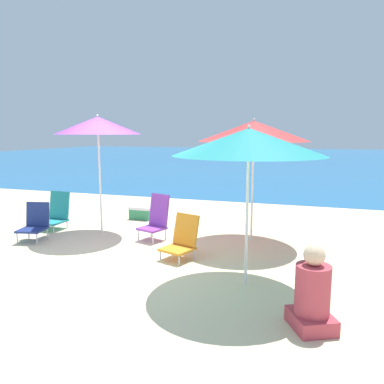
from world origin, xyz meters
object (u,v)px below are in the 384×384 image
object	(u,v)px
beach_umbrella_red	(254,131)
beach_chair_purple	(156,218)
beach_umbrella_teal	(249,142)
beach_chair_navy	(35,222)
beach_chair_teal	(56,213)
cooler_box	(141,213)
beach_umbrella_purple	(98,126)
person_seated_near	(312,295)
beach_chair_orange	(182,239)

from	to	relation	value
beach_umbrella_red	beach_chair_purple	bearing A→B (deg)	-165.58
beach_umbrella_teal	beach_chair_purple	distance (m)	2.95
beach_umbrella_red	beach_chair_navy	distance (m)	4.37
beach_umbrella_teal	beach_chair_purple	world-z (taller)	beach_umbrella_teal
beach_chair_teal	cooler_box	world-z (taller)	beach_chair_teal
beach_chair_purple	beach_umbrella_purple	bearing A→B (deg)	-164.01
person_seated_near	beach_chair_purple	bearing A→B (deg)	111.01
beach_chair_orange	person_seated_near	distance (m)	2.59
beach_umbrella_purple	beach_umbrella_red	bearing A→B (deg)	7.66
beach_chair_purple	cooler_box	size ratio (longest dim) A/B	1.64
beach_chair_teal	person_seated_near	size ratio (longest dim) A/B	0.86
beach_umbrella_purple	beach_chair_navy	distance (m)	2.16
beach_umbrella_red	beach_chair_purple	xyz separation A→B (m)	(-1.72, -0.44, -1.61)
beach_umbrella_purple	beach_umbrella_red	xyz separation A→B (m)	(2.93, 0.39, -0.11)
beach_umbrella_teal	beach_chair_orange	size ratio (longest dim) A/B	2.99
beach_chair_navy	cooler_box	xyz separation A→B (m)	(1.11, 2.21, -0.19)
cooler_box	beach_umbrella_red	bearing A→B (deg)	-20.19
beach_chair_purple	person_seated_near	world-z (taller)	person_seated_near
beach_chair_purple	beach_chair_teal	size ratio (longest dim) A/B	1.11
beach_umbrella_purple	cooler_box	bearing A→B (deg)	81.97
beach_umbrella_purple	beach_chair_teal	xyz separation A→B (m)	(-1.12, 0.05, -1.80)
beach_chair_orange	beach_chair_navy	bearing A→B (deg)	-162.82
beach_umbrella_teal	cooler_box	bearing A→B (deg)	134.38
beach_umbrella_teal	beach_chair_navy	world-z (taller)	beach_umbrella_teal
beach_umbrella_red	cooler_box	distance (m)	3.46
beach_umbrella_teal	beach_chair_navy	distance (m)	4.47
beach_umbrella_purple	beach_umbrella_teal	size ratio (longest dim) A/B	1.12
beach_umbrella_red	beach_umbrella_teal	world-z (taller)	beach_umbrella_red
beach_umbrella_red	beach_chair_orange	distance (m)	2.33
beach_umbrella_red	beach_chair_teal	xyz separation A→B (m)	(-4.06, -0.34, -1.69)
beach_chair_navy	beach_umbrella_red	bearing A→B (deg)	5.30
beach_chair_navy	beach_chair_purple	bearing A→B (deg)	7.67
beach_chair_orange	cooler_box	bearing A→B (deg)	147.66
beach_chair_teal	person_seated_near	distance (m)	5.79
beach_chair_purple	beach_chair_orange	world-z (taller)	beach_chair_purple
beach_chair_orange	cooler_box	xyz separation A→B (m)	(-1.84, 2.32, -0.17)
beach_umbrella_purple	cooler_box	world-z (taller)	beach_umbrella_purple
person_seated_near	cooler_box	xyz separation A→B (m)	(-3.84, 3.97, -0.21)
beach_umbrella_red	beach_umbrella_teal	xyz separation A→B (m)	(0.26, -2.06, -0.14)
person_seated_near	cooler_box	world-z (taller)	person_seated_near
beach_umbrella_purple	person_seated_near	bearing A→B (deg)	-32.47
beach_umbrella_red	beach_umbrella_purple	bearing A→B (deg)	-172.34
beach_chair_navy	beach_chair_orange	size ratio (longest dim) A/B	1.00
beach_umbrella_red	beach_chair_orange	xyz separation A→B (m)	(-0.90, -1.32, -1.70)
cooler_box	person_seated_near	bearing A→B (deg)	-45.96
beach_umbrella_purple	beach_chair_orange	world-z (taller)	beach_umbrella_purple
beach_umbrella_red	person_seated_near	size ratio (longest dim) A/B	2.52
beach_umbrella_red	beach_chair_purple	world-z (taller)	beach_umbrella_red
beach_umbrella_purple	beach_umbrella_red	distance (m)	2.96
beach_chair_purple	beach_chair_teal	distance (m)	2.33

